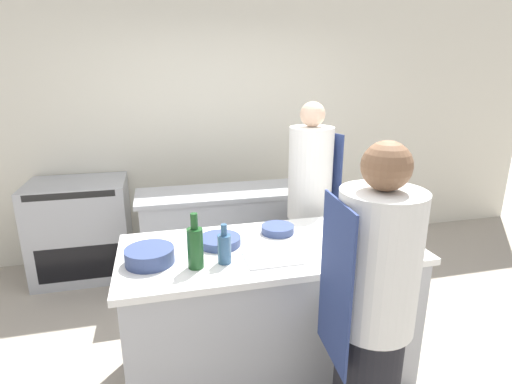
# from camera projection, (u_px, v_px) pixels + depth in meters

# --- Properties ---
(ground_plane) EXTENTS (16.00, 16.00, 0.00)m
(ground_plane) POSITION_uv_depth(u_px,v_px,m) (268.00, 367.00, 2.75)
(ground_plane) COLOR #A89E8E
(wall_back) EXTENTS (8.00, 0.06, 2.80)m
(wall_back) POSITION_uv_depth(u_px,v_px,m) (216.00, 125.00, 4.32)
(wall_back) COLOR silver
(wall_back) RESTS_ON ground_plane
(prep_counter) EXTENTS (1.84, 0.83, 0.91)m
(prep_counter) POSITION_uv_depth(u_px,v_px,m) (269.00, 310.00, 2.62)
(prep_counter) COLOR #A8AAAF
(prep_counter) RESTS_ON ground_plane
(pass_counter) EXTENTS (1.86, 0.56, 0.91)m
(pass_counter) POSITION_uv_depth(u_px,v_px,m) (240.00, 235.00, 3.81)
(pass_counter) COLOR #A8AAAF
(pass_counter) RESTS_ON ground_plane
(oven_range) EXTENTS (0.90, 0.66, 0.96)m
(oven_range) POSITION_uv_depth(u_px,v_px,m) (82.00, 229.00, 3.91)
(oven_range) COLOR #A8AAAF
(oven_range) RESTS_ON ground_plane
(chef_at_prep_near) EXTENTS (0.41, 0.39, 1.67)m
(chef_at_prep_near) POSITION_uv_depth(u_px,v_px,m) (372.00, 314.00, 1.92)
(chef_at_prep_near) COLOR black
(chef_at_prep_near) RESTS_ON ground_plane
(chef_at_stove) EXTENTS (0.40, 0.39, 1.74)m
(chef_at_stove) POSITION_uv_depth(u_px,v_px,m) (309.00, 208.00, 3.30)
(chef_at_stove) COLOR black
(chef_at_stove) RESTS_ON ground_plane
(bottle_olive_oil) EXTENTS (0.08, 0.08, 0.23)m
(bottle_olive_oil) POSITION_uv_depth(u_px,v_px,m) (224.00, 248.00, 2.24)
(bottle_olive_oil) COLOR #2D5175
(bottle_olive_oil) RESTS_ON prep_counter
(bottle_vinegar) EXTENTS (0.06, 0.06, 0.21)m
(bottle_vinegar) POSITION_uv_depth(u_px,v_px,m) (381.00, 232.00, 2.49)
(bottle_vinegar) COLOR silver
(bottle_vinegar) RESTS_ON prep_counter
(bottle_wine) EXTENTS (0.08, 0.08, 0.27)m
(bottle_wine) POSITION_uv_depth(u_px,v_px,m) (341.00, 238.00, 2.33)
(bottle_wine) COLOR black
(bottle_wine) RESTS_ON prep_counter
(bottle_cooking_oil) EXTENTS (0.09, 0.09, 0.32)m
(bottle_cooking_oil) POSITION_uv_depth(u_px,v_px,m) (195.00, 246.00, 2.18)
(bottle_cooking_oil) COLOR #19471E
(bottle_cooking_oil) RESTS_ON prep_counter
(bowl_mixing_large) EXTENTS (0.26, 0.26, 0.05)m
(bowl_mixing_large) POSITION_uv_depth(u_px,v_px,m) (220.00, 241.00, 2.50)
(bowl_mixing_large) COLOR navy
(bowl_mixing_large) RESTS_ON prep_counter
(bowl_prep_small) EXTENTS (0.28, 0.28, 0.09)m
(bowl_prep_small) POSITION_uv_depth(u_px,v_px,m) (150.00, 256.00, 2.25)
(bowl_prep_small) COLOR navy
(bowl_prep_small) RESTS_ON prep_counter
(bowl_ceramic_blue) EXTENTS (0.22, 0.22, 0.05)m
(bowl_ceramic_blue) POSITION_uv_depth(u_px,v_px,m) (278.00, 229.00, 2.68)
(bowl_ceramic_blue) COLOR navy
(bowl_ceramic_blue) RESTS_ON prep_counter
(cutting_board) EXTENTS (0.32, 0.23, 0.01)m
(cutting_board) POSITION_uv_depth(u_px,v_px,m) (273.00, 258.00, 2.31)
(cutting_board) COLOR white
(cutting_board) RESTS_ON prep_counter
(stockpot) EXTENTS (0.28, 0.28, 0.22)m
(stockpot) POSITION_uv_depth(u_px,v_px,m) (314.00, 174.00, 3.81)
(stockpot) COLOR #A8AAAF
(stockpot) RESTS_ON pass_counter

